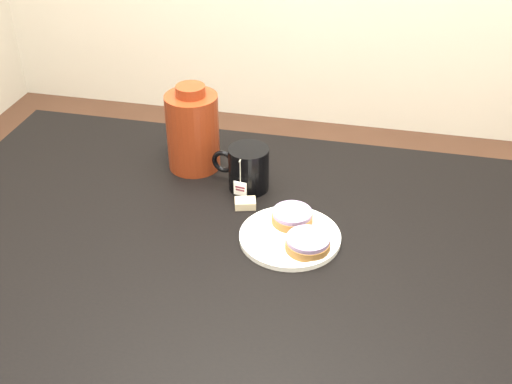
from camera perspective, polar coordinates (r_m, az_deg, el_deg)
table at (r=1.35m, az=-1.19°, el=-7.07°), size 1.40×0.90×0.75m
plate at (r=1.30m, az=3.04°, el=-3.94°), size 0.21×0.21×0.02m
bagel_back at (r=1.32m, az=3.24°, el=-2.20°), size 0.12×0.12×0.03m
bagel_front at (r=1.26m, az=4.63°, el=-4.54°), size 0.12×0.12×0.03m
mug at (r=1.43m, az=-0.74°, el=2.13°), size 0.14×0.10×0.10m
teabag_pouch at (r=1.39m, az=-0.96°, el=-1.02°), size 0.05×0.04×0.02m
bagel_package at (r=1.50m, az=-5.64°, el=5.48°), size 0.15×0.15×0.21m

